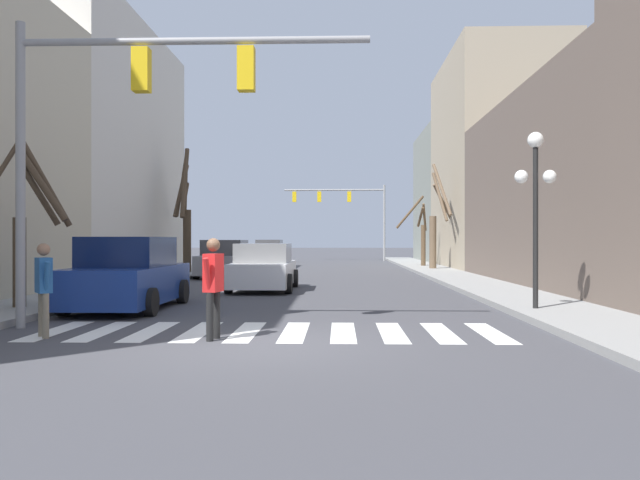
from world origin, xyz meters
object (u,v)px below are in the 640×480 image
car_parked_right_mid (128,276)px  pedestrian_on_right_sidewalk (44,282)px  pedestrian_near_right_corner (213,280)px  street_tree_right_far (421,233)px  traffic_signal_near (123,105)px  street_tree_right_mid (436,225)px  street_tree_left_mid (27,226)px  traffic_signal_far (346,204)px  car_parked_left_near (269,252)px  street_tree_left_near (185,214)px  car_parked_left_mid (264,268)px  street_lamp_right_corner (536,183)px  car_at_intersection (225,260)px

car_parked_right_mid → pedestrian_on_right_sidewalk: size_ratio=2.77×
pedestrian_near_right_corner → street_tree_right_far: bearing=176.6°
traffic_signal_near → street_tree_right_mid: 24.05m
pedestrian_near_right_corner → street_tree_right_mid: street_tree_right_mid is taller
traffic_signal_near → pedestrian_near_right_corner: (2.01, -1.29, -3.29)m
street_tree_left_mid → pedestrian_on_right_sidewalk: bearing=-59.4°
pedestrian_on_right_sidewalk → street_tree_left_mid: street_tree_left_mid is taller
traffic_signal_far → car_parked_left_near: (-5.76, -4.04, -3.81)m
street_tree_right_mid → car_parked_right_mid: bearing=-119.2°
pedestrian_on_right_sidewalk → street_tree_right_far: bearing=-58.8°
pedestrian_near_right_corner → street_tree_left_near: street_tree_left_near is taller
street_tree_right_far → street_tree_left_mid: bearing=-117.6°
pedestrian_near_right_corner → street_tree_right_far: street_tree_right_far is taller
traffic_signal_far → car_parked_right_mid: traffic_signal_far is taller
car_parked_left_mid → pedestrian_on_right_sidewalk: 10.61m
pedestrian_near_right_corner → street_tree_left_mid: bearing=-114.8°
street_lamp_right_corner → street_tree_left_mid: street_lamp_right_corner is taller
street_lamp_right_corner → street_tree_right_mid: size_ratio=0.70×
traffic_signal_far → car_at_intersection: size_ratio=1.80×
traffic_signal_near → pedestrian_on_right_sidewalk: traffic_signal_near is taller
street_tree_left_near → street_tree_right_mid: bearing=17.7°
traffic_signal_far → pedestrian_on_right_sidewalk: traffic_signal_far is taller
traffic_signal_far → pedestrian_on_right_sidewalk: (-5.74, -39.57, -3.63)m
car_at_intersection → street_tree_left_near: 3.52m
car_parked_right_mid → street_tree_left_near: street_tree_left_near is taller
traffic_signal_far → pedestrian_near_right_corner: traffic_signal_far is taller
car_at_intersection → street_tree_right_mid: street_tree_right_mid is taller
car_parked_left_near → pedestrian_near_right_corner: pedestrian_near_right_corner is taller
street_tree_right_far → street_tree_right_mid: street_tree_right_mid is taller
street_lamp_right_corner → car_parked_left_mid: (-7.04, 6.69, -2.27)m
street_tree_right_mid → street_lamp_right_corner: bearing=-92.3°
car_parked_left_mid → car_parked_right_mid: bearing=-24.5°
traffic_signal_near → car_parked_right_mid: traffic_signal_near is taller
car_parked_right_mid → car_parked_left_near: car_parked_right_mid is taller
car_parked_right_mid → street_tree_left_near: (-2.24, 14.66, 2.11)m
pedestrian_on_right_sidewalk → car_parked_left_near: bearing=-38.2°
car_parked_left_near → car_parked_right_mid: bearing=180.0°
car_parked_left_mid → street_tree_right_far: size_ratio=1.05×
street_tree_right_mid → street_tree_left_near: bearing=-162.3°
street_lamp_right_corner → pedestrian_on_right_sidewalk: bearing=-159.6°
street_tree_left_near → car_parked_right_mid: bearing=-81.3°
car_at_intersection → pedestrian_on_right_sidewalk: (0.02, -17.46, 0.19)m
car_parked_left_near → street_tree_left_near: bearing=172.2°
car_parked_left_mid → traffic_signal_far: bearing=173.9°
car_parked_left_mid → car_parked_left_near: car_parked_left_near is taller
street_lamp_right_corner → car_parked_right_mid: bearing=174.8°
traffic_signal_far → street_tree_left_near: 22.03m
street_lamp_right_corner → car_parked_left_near: bearing=106.9°
pedestrian_near_right_corner → pedestrian_on_right_sidewalk: size_ratio=1.05×
pedestrian_near_right_corner → street_tree_left_mid: street_tree_left_mid is taller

